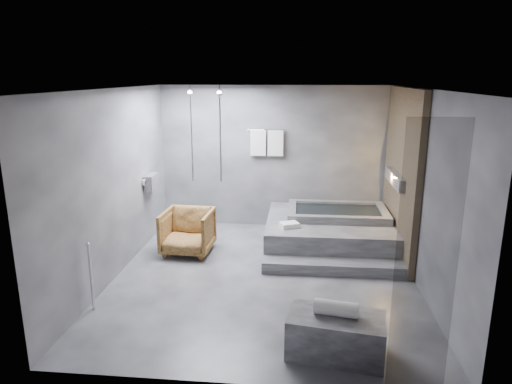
# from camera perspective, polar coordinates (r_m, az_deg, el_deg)

# --- Properties ---
(room) EXTENTS (5.00, 5.04, 2.82)m
(room) POSITION_cam_1_polar(r_m,az_deg,el_deg) (6.75, 4.61, 3.67)
(room) COLOR #323235
(room) RESTS_ON ground
(tub_deck) EXTENTS (2.20, 2.00, 0.50)m
(tub_deck) POSITION_cam_1_polar(r_m,az_deg,el_deg) (8.32, 9.10, -4.96)
(tub_deck) COLOR #38383B
(tub_deck) RESTS_ON ground
(tub_step) EXTENTS (2.20, 0.36, 0.18)m
(tub_step) POSITION_cam_1_polar(r_m,az_deg,el_deg) (7.28, 9.58, -9.22)
(tub_step) COLOR #38383B
(tub_step) RESTS_ON ground
(concrete_bench) EXTENTS (1.11, 0.73, 0.46)m
(concrete_bench) POSITION_cam_1_polar(r_m,az_deg,el_deg) (5.28, 9.95, -17.24)
(concrete_bench) COLOR #37373A
(concrete_bench) RESTS_ON ground
(driftwood_chair) EXTENTS (0.86, 0.88, 0.76)m
(driftwood_chair) POSITION_cam_1_polar(r_m,az_deg,el_deg) (7.93, -8.54, -4.92)
(driftwood_chair) COLOR #482C12
(driftwood_chair) RESTS_ON ground
(rolled_towel) EXTENTS (0.49, 0.25, 0.17)m
(rolled_towel) POSITION_cam_1_polar(r_m,az_deg,el_deg) (5.13, 9.97, -14.14)
(rolled_towel) COLOR silver
(rolled_towel) RESTS_ON concrete_bench
(deck_towel) EXTENTS (0.36, 0.32, 0.08)m
(deck_towel) POSITION_cam_1_polar(r_m,az_deg,el_deg) (7.71, 4.18, -4.12)
(deck_towel) COLOR silver
(deck_towel) RESTS_ON tub_deck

